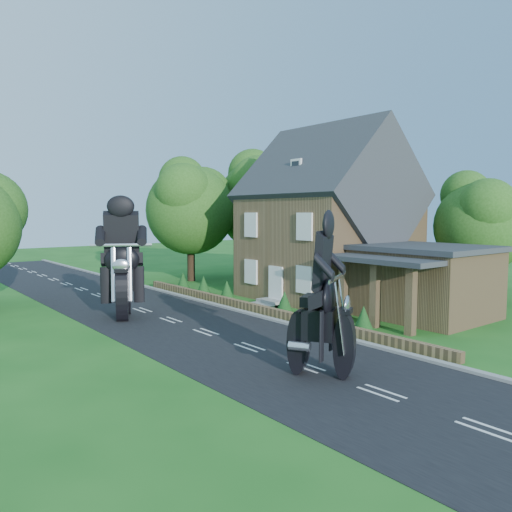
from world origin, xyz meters
TOP-DOWN VIEW (x-y plane):
  - ground at (0.00, 0.00)m, footprint 120.00×120.00m
  - road at (0.00, 0.00)m, footprint 7.00×80.00m
  - kerb at (3.65, 0.00)m, footprint 0.30×80.00m
  - garden_wall at (4.30, 5.00)m, footprint 0.30×22.00m
  - house at (10.49, 6.00)m, footprint 9.54×8.64m
  - annex at (9.87, -0.80)m, footprint 7.05×5.94m
  - tree_annex_side at (17.13, 0.10)m, footprint 5.64×5.20m
  - tree_house_right at (16.65, 8.62)m, footprint 6.51×6.00m
  - tree_behind_house at (14.18, 16.14)m, footprint 7.81×7.20m
  - tree_behind_left at (8.16, 17.13)m, footprint 6.94×6.40m
  - shrub_a at (5.30, -1.00)m, footprint 0.90×0.90m
  - shrub_b at (5.30, 1.50)m, footprint 0.90×0.90m
  - shrub_c at (5.30, 4.00)m, footprint 0.90×0.90m
  - shrub_d at (5.30, 9.00)m, footprint 0.90×0.90m
  - shrub_e at (5.30, 11.50)m, footprint 0.90×0.90m
  - shrub_f at (5.30, 14.00)m, footprint 0.90×0.90m
  - motorcycle_lead at (-0.27, -3.94)m, footprint 1.20×1.61m
  - motorcycle_follow at (-1.53, 7.82)m, footprint 1.25×1.88m

SIDE VIEW (x-z plane):
  - ground at x=0.00m, z-range 0.00..0.00m
  - road at x=0.00m, z-range 0.00..0.02m
  - kerb at x=3.65m, z-range 0.00..0.12m
  - garden_wall at x=4.30m, z-range 0.00..0.40m
  - shrub_a at x=5.30m, z-range 0.00..1.10m
  - shrub_b at x=5.30m, z-range 0.00..1.10m
  - shrub_c at x=5.30m, z-range 0.00..1.10m
  - shrub_d at x=5.30m, z-range 0.00..1.10m
  - shrub_e at x=5.30m, z-range 0.00..1.10m
  - shrub_f at x=5.30m, z-range 0.00..1.10m
  - motorcycle_lead at x=-0.27m, z-range 0.00..1.52m
  - motorcycle_follow at x=-1.53m, z-range 0.00..1.73m
  - annex at x=9.87m, z-range 0.05..3.49m
  - house at x=10.49m, z-range -0.78..9.46m
  - tree_annex_side at x=17.13m, z-range 0.95..8.43m
  - tree_house_right at x=16.65m, z-range 0.99..9.39m
  - tree_behind_left at x=8.16m, z-range 1.15..10.31m
  - tree_behind_house at x=14.18m, z-range 1.19..11.27m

